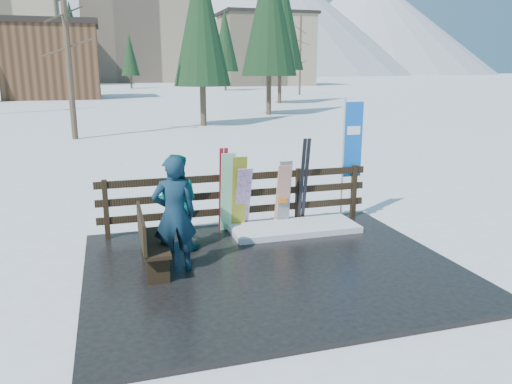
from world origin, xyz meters
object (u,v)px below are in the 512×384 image
object	(u,v)px
snowboard_2	(239,194)
snowboard_5	(283,195)
snowboard_3	(243,199)
rental_flag	(351,144)
snowboard_0	(175,197)
snowboard_4	(284,194)
snowboard_1	(228,192)
person_front	(174,214)
person_back	(176,202)
bench	(149,239)

from	to	relation	value
snowboard_2	snowboard_5	distance (m)	0.93
snowboard_3	rental_flag	world-z (taller)	rental_flag
snowboard_2	snowboard_5	world-z (taller)	snowboard_2
snowboard_0	snowboard_3	size ratio (longest dim) A/B	1.19
snowboard_3	snowboard_0	bearing A→B (deg)	180.00
snowboard_2	snowboard_4	world-z (taller)	snowboard_2
snowboard_2	snowboard_3	bearing A→B (deg)	0.00
snowboard_3	rental_flag	xyz separation A→B (m)	(2.46, 0.27, 0.96)
snowboard_3	snowboard_5	xyz separation A→B (m)	(0.84, -0.00, 0.01)
snowboard_1	person_front	bearing A→B (deg)	-126.36
snowboard_3	person_front	distance (m)	2.36
snowboard_4	person_back	distance (m)	2.41
snowboard_4	snowboard_5	distance (m)	0.05
person_front	person_back	size ratio (longest dim) A/B	1.09
snowboard_0	person_front	distance (m)	1.75
snowboard_2	snowboard_3	world-z (taller)	snowboard_2
snowboard_1	snowboard_3	distance (m)	0.35
person_front	person_back	xyz separation A→B (m)	(0.16, 1.03, -0.08)
snowboard_5	person_front	bearing A→B (deg)	-144.51
snowboard_3	person_front	size ratio (longest dim) A/B	0.72
person_back	person_front	bearing A→B (deg)	100.07
rental_flag	snowboard_4	bearing A→B (deg)	-170.38
snowboard_3	person_back	size ratio (longest dim) A/B	0.78
snowboard_4	person_back	size ratio (longest dim) A/B	0.81
snowboard_5	rental_flag	world-z (taller)	rental_flag
snowboard_0	person_back	bearing A→B (deg)	-96.03
snowboard_5	snowboard_4	bearing A→B (deg)	0.00
bench	snowboard_1	size ratio (longest dim) A/B	0.93
snowboard_4	bench	bearing A→B (deg)	-151.35
snowboard_5	snowboard_1	bearing A→B (deg)	180.00
snowboard_1	person_front	xyz separation A→B (m)	(-1.27, -1.73, 0.14)
rental_flag	person_back	xyz separation A→B (m)	(-3.90, -0.97, -0.74)
snowboard_2	person_back	distance (m)	1.52
snowboard_2	rental_flag	size ratio (longest dim) A/B	0.59
snowboard_0	snowboard_3	distance (m)	1.36
snowboard_0	person_front	bearing A→B (deg)	-97.53
snowboard_5	bench	bearing A→B (deg)	-151.08
snowboard_2	person_front	size ratio (longest dim) A/B	0.81
snowboard_1	snowboard_3	size ratio (longest dim) A/B	1.20
snowboard_1	snowboard_5	size ratio (longest dim) A/B	1.20
snowboard_1	snowboard_5	distance (m)	1.16
rental_flag	person_back	world-z (taller)	rental_flag
snowboard_0	person_front	world-z (taller)	person_front
snowboard_2	snowboard_4	size ratio (longest dim) A/B	1.10
snowboard_0	person_back	xyz separation A→B (m)	(-0.07, -0.70, 0.08)
snowboard_0	snowboard_1	world-z (taller)	snowboard_1
snowboard_5	person_front	xyz separation A→B (m)	(-2.43, -1.73, 0.28)
snowboard_1	snowboard_4	xyz separation A→B (m)	(1.18, -0.00, -0.11)
snowboard_5	snowboard_3	bearing A→B (deg)	180.00
bench	snowboard_2	xyz separation A→B (m)	(1.90, 1.56, 0.24)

